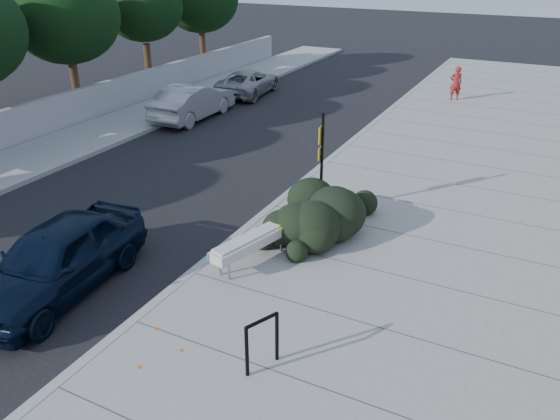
{
  "coord_description": "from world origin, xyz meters",
  "views": [
    {
      "loc": [
        6.59,
        -8.52,
        6.83
      ],
      "look_at": [
        1.12,
        2.26,
        1.0
      ],
      "focal_mm": 35.0,
      "sensor_mm": 36.0,
      "label": 1
    }
  ],
  "objects": [
    {
      "name": "sidewalk_far",
      "position": [
        -9.5,
        5.0,
        0.07
      ],
      "size": [
        3.0,
        50.0,
        0.15
      ],
      "primitive_type": "cube",
      "color": "gray",
      "rests_on": "ground"
    },
    {
      "name": "hedge",
      "position": [
        1.72,
        3.32,
        0.83
      ],
      "size": [
        2.08,
        3.73,
        1.35
      ],
      "primitive_type": "ellipsoid",
      "rotation": [
        0.0,
        0.0,
        -0.08
      ],
      "color": "black",
      "rests_on": "sidewalk_near"
    },
    {
      "name": "sedan_navy",
      "position": [
        -2.28,
        -1.68,
        0.79
      ],
      "size": [
        2.31,
        4.77,
        1.57
      ],
      "primitive_type": "imported",
      "rotation": [
        0.0,
        0.0,
        0.1
      ],
      "color": "black",
      "rests_on": "ground"
    },
    {
      "name": "sidewalk_near",
      "position": [
        5.6,
        5.0,
        0.07
      ],
      "size": [
        11.2,
        50.0,
        0.15
      ],
      "primitive_type": "cube",
      "color": "gray",
      "rests_on": "ground"
    },
    {
      "name": "far_wall",
      "position": [
        -11.2,
        5.0,
        0.75
      ],
      "size": [
        0.3,
        40.0,
        1.5
      ],
      "primitive_type": "cube",
      "color": "#9E9E99",
      "rests_on": "ground"
    },
    {
      "name": "tree_far_e",
      "position": [
        -12.5,
        14.0,
        4.18
      ],
      "size": [
        4.0,
        4.0,
        5.9
      ],
      "color": "#332114",
      "rests_on": "ground"
    },
    {
      "name": "pedestrian",
      "position": [
        2.26,
        18.69,
        0.95
      ],
      "size": [
        0.7,
        0.61,
        1.6
      ],
      "primitive_type": "imported",
      "rotation": [
        0.0,
        0.0,
        3.62
      ],
      "color": "maroon",
      "rests_on": "sidewalk_near"
    },
    {
      "name": "bench",
      "position": [
        1.02,
        1.0,
        0.69
      ],
      "size": [
        1.05,
        2.28,
        0.68
      ],
      "rotation": [
        0.0,
        0.0,
        -0.27
      ],
      "color": "gray",
      "rests_on": "sidewalk_near"
    },
    {
      "name": "curb_far",
      "position": [
        -8.0,
        5.0,
        0.08
      ],
      "size": [
        0.22,
        50.0,
        0.17
      ],
      "primitive_type": "cube",
      "color": "#9E9E99",
      "rests_on": "ground"
    },
    {
      "name": "suv_silver",
      "position": [
        -7.5,
        15.63,
        0.62
      ],
      "size": [
        2.59,
        4.7,
        1.25
      ],
      "primitive_type": "imported",
      "rotation": [
        0.0,
        0.0,
        3.26
      ],
      "color": "#989B9D",
      "rests_on": "ground"
    },
    {
      "name": "tree_far_d",
      "position": [
        -12.5,
        9.0,
        4.19
      ],
      "size": [
        4.6,
        4.6,
        6.16
      ],
      "color": "#332114",
      "rests_on": "ground"
    },
    {
      "name": "sign_post",
      "position": [
        1.36,
        4.23,
        1.75
      ],
      "size": [
        0.12,
        0.33,
        2.85
      ],
      "rotation": [
        0.0,
        0.0,
        0.1
      ],
      "color": "black",
      "rests_on": "sidewalk_near"
    },
    {
      "name": "ground",
      "position": [
        0.0,
        0.0,
        0.0
      ],
      "size": [
        120.0,
        120.0,
        0.0
      ],
      "primitive_type": "plane",
      "color": "black",
      "rests_on": "ground"
    },
    {
      "name": "curb_near",
      "position": [
        0.0,
        5.0,
        0.08
      ],
      "size": [
        0.22,
        50.0,
        0.17
      ],
      "primitive_type": "cube",
      "color": "#9E9E99",
      "rests_on": "ground"
    },
    {
      "name": "bike_rack",
      "position": [
        2.94,
        -2.0,
        0.77
      ],
      "size": [
        0.34,
        0.65,
        1.04
      ],
      "rotation": [
        0.0,
        0.0,
        -0.43
      ],
      "color": "black",
      "rests_on": "sidewalk_near"
    },
    {
      "name": "wagon_silver",
      "position": [
        -7.45,
        10.72,
        0.76
      ],
      "size": [
        1.69,
        4.63,
        1.52
      ],
      "primitive_type": "imported",
      "rotation": [
        0.0,
        0.0,
        3.16
      ],
      "color": "#A1A0A4",
      "rests_on": "ground"
    }
  ]
}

